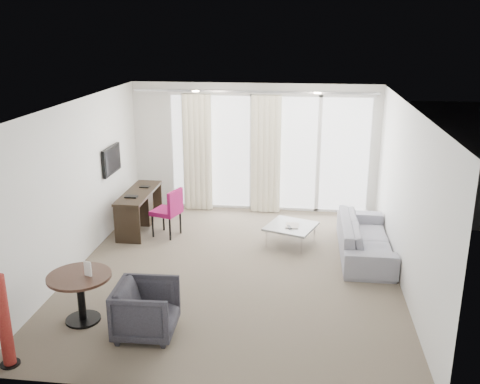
# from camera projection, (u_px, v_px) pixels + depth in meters

# --- Properties ---
(floor) EXTENTS (5.00, 6.00, 0.00)m
(floor) POSITION_uv_depth(u_px,v_px,m) (235.00, 270.00, 8.43)
(floor) COLOR brown
(floor) RESTS_ON ground
(ceiling) EXTENTS (5.00, 6.00, 0.00)m
(ceiling) POSITION_uv_depth(u_px,v_px,m) (235.00, 105.00, 7.65)
(ceiling) COLOR white
(ceiling) RESTS_ON ground
(wall_left) EXTENTS (0.00, 6.00, 2.60)m
(wall_left) POSITION_uv_depth(u_px,v_px,m) (76.00, 185.00, 8.33)
(wall_left) COLOR silver
(wall_left) RESTS_ON ground
(wall_right) EXTENTS (0.00, 6.00, 2.60)m
(wall_right) POSITION_uv_depth(u_px,v_px,m) (406.00, 197.00, 7.75)
(wall_right) COLOR silver
(wall_right) RESTS_ON ground
(wall_front) EXTENTS (5.00, 0.00, 2.60)m
(wall_front) POSITION_uv_depth(u_px,v_px,m) (195.00, 282.00, 5.20)
(wall_front) COLOR silver
(wall_front) RESTS_ON ground
(window_panel) EXTENTS (4.00, 0.02, 2.38)m
(window_panel) POSITION_uv_depth(u_px,v_px,m) (269.00, 153.00, 10.86)
(window_panel) COLOR white
(window_panel) RESTS_ON ground
(window_frame) EXTENTS (4.10, 0.06, 2.44)m
(window_frame) POSITION_uv_depth(u_px,v_px,m) (269.00, 153.00, 10.85)
(window_frame) COLOR white
(window_frame) RESTS_ON ground
(curtain_left) EXTENTS (0.60, 0.20, 2.38)m
(curtain_left) POSITION_uv_depth(u_px,v_px,m) (197.00, 153.00, 10.87)
(curtain_left) COLOR beige
(curtain_left) RESTS_ON ground
(curtain_right) EXTENTS (0.60, 0.20, 2.38)m
(curtain_right) POSITION_uv_depth(u_px,v_px,m) (266.00, 155.00, 10.71)
(curtain_right) COLOR beige
(curtain_right) RESTS_ON ground
(curtain_track) EXTENTS (4.80, 0.04, 0.04)m
(curtain_track) POSITION_uv_depth(u_px,v_px,m) (254.00, 92.00, 10.37)
(curtain_track) COLOR #B2B2B7
(curtain_track) RESTS_ON ceiling
(downlight_a) EXTENTS (0.12, 0.12, 0.02)m
(downlight_a) POSITION_uv_depth(u_px,v_px,m) (196.00, 91.00, 9.27)
(downlight_a) COLOR #FFE0B2
(downlight_a) RESTS_ON ceiling
(downlight_b) EXTENTS (0.12, 0.12, 0.02)m
(downlight_b) POSITION_uv_depth(u_px,v_px,m) (318.00, 93.00, 9.03)
(downlight_b) COLOR #FFE0B2
(downlight_b) RESTS_ON ceiling
(desk) EXTENTS (0.48, 1.55, 0.73)m
(desk) POSITION_uv_depth(u_px,v_px,m) (140.00, 210.00, 10.02)
(desk) COLOR black
(desk) RESTS_ON floor
(tv) EXTENTS (0.05, 0.80, 0.50)m
(tv) POSITION_uv_depth(u_px,v_px,m) (112.00, 160.00, 9.68)
(tv) COLOR black
(tv) RESTS_ON wall_left
(desk_chair) EXTENTS (0.60, 0.58, 0.89)m
(desk_chair) POSITION_uv_depth(u_px,v_px,m) (166.00, 212.00, 9.69)
(desk_chair) COLOR #850F48
(desk_chair) RESTS_ON floor
(round_table) EXTENTS (1.01, 1.01, 0.65)m
(round_table) POSITION_uv_depth(u_px,v_px,m) (81.00, 298.00, 6.89)
(round_table) COLOR #3B231A
(round_table) RESTS_ON floor
(menu_card) EXTENTS (0.11, 0.05, 0.20)m
(menu_card) POSITION_uv_depth(u_px,v_px,m) (88.00, 271.00, 6.76)
(menu_card) COLOR white
(menu_card) RESTS_ON round_table
(red_lamp) EXTENTS (0.25, 0.25, 1.11)m
(red_lamp) POSITION_uv_depth(u_px,v_px,m) (4.00, 321.00, 5.91)
(red_lamp) COLOR maroon
(red_lamp) RESTS_ON floor
(tub_armchair) EXTENTS (0.77, 0.75, 0.68)m
(tub_armchair) POSITION_uv_depth(u_px,v_px,m) (146.00, 310.00, 6.58)
(tub_armchair) COLOR #292930
(tub_armchair) RESTS_ON floor
(coffee_table) EXTENTS (1.00, 1.00, 0.35)m
(coffee_table) POSITION_uv_depth(u_px,v_px,m) (291.00, 235.00, 9.36)
(coffee_table) COLOR gray
(coffee_table) RESTS_ON floor
(remote) EXTENTS (0.10, 0.18, 0.02)m
(remote) POSITION_uv_depth(u_px,v_px,m) (289.00, 227.00, 9.20)
(remote) COLOR black
(remote) RESTS_ON coffee_table
(magazine) EXTENTS (0.22, 0.27, 0.02)m
(magazine) POSITION_uv_depth(u_px,v_px,m) (292.00, 226.00, 9.28)
(magazine) COLOR gray
(magazine) RESTS_ON coffee_table
(sofa) EXTENTS (0.82, 2.09, 0.61)m
(sofa) POSITION_uv_depth(u_px,v_px,m) (365.00, 238.00, 8.89)
(sofa) COLOR gray
(sofa) RESTS_ON floor
(terrace_slab) EXTENTS (5.60, 3.00, 0.12)m
(terrace_slab) POSITION_uv_depth(u_px,v_px,m) (273.00, 190.00, 12.67)
(terrace_slab) COLOR #4D4D50
(terrace_slab) RESTS_ON ground
(rattan_chair_a) EXTENTS (0.68, 0.68, 0.84)m
(rattan_chair_a) POSITION_uv_depth(u_px,v_px,m) (314.00, 171.00, 12.49)
(rattan_chair_a) COLOR #453621
(rattan_chair_a) RESTS_ON terrace_slab
(rattan_chair_b) EXTENTS (0.67, 0.67, 0.76)m
(rattan_chair_b) POSITION_uv_depth(u_px,v_px,m) (329.00, 171.00, 12.66)
(rattan_chair_b) COLOR #453621
(rattan_chair_b) RESTS_ON terrace_slab
(rattan_table) EXTENTS (0.63, 0.63, 0.56)m
(rattan_table) POSITION_uv_depth(u_px,v_px,m) (311.00, 183.00, 12.08)
(rattan_table) COLOR #453621
(rattan_table) RESTS_ON terrace_slab
(balustrade) EXTENTS (5.50, 0.06, 1.05)m
(balustrade) POSITION_uv_depth(u_px,v_px,m) (277.00, 153.00, 13.88)
(balustrade) COLOR #B2B2B7
(balustrade) RESTS_ON terrace_slab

